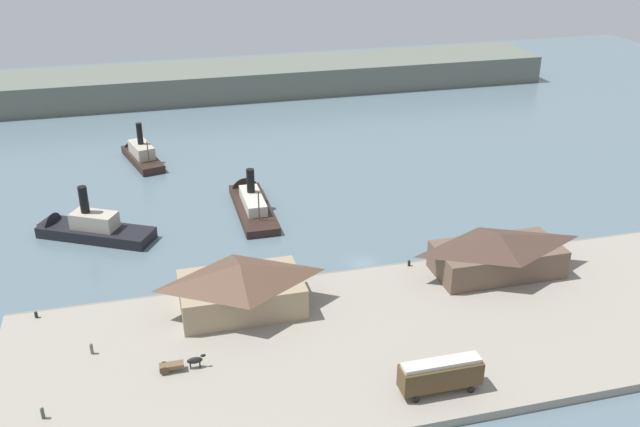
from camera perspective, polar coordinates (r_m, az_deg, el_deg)
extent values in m
plane|color=slate|center=(118.00, 3.40, -4.00)|extent=(320.00, 320.00, 0.00)
cube|color=gray|center=(100.18, 7.30, -9.61)|extent=(110.00, 36.00, 1.20)
cube|color=slate|center=(114.79, 3.96, -4.63)|extent=(110.00, 0.80, 1.00)
cube|color=#998466|center=(103.24, -6.35, -6.47)|extent=(17.44, 10.84, 4.64)
pyramid|color=brown|center=(101.39, -6.45, -4.72)|extent=(17.79, 11.38, 2.62)
cube|color=brown|center=(115.12, 14.07, -3.60)|extent=(19.78, 9.48, 4.57)
pyramid|color=#473328|center=(113.59, 14.25, -2.11)|extent=(20.17, 9.95, 2.14)
cube|color=#4C381E|center=(88.56, 9.68, -12.67)|extent=(10.17, 2.78, 2.96)
cube|color=beige|center=(87.52, 9.77, -11.77)|extent=(9.76, 1.94, 0.50)
cylinder|color=black|center=(92.02, 11.32, -12.70)|extent=(0.90, 0.18, 0.90)
cylinder|color=black|center=(90.10, 12.09, -13.72)|extent=(0.90, 0.18, 0.90)
cylinder|color=black|center=(89.55, 7.09, -13.55)|extent=(0.90, 0.18, 0.90)
cylinder|color=black|center=(87.58, 7.76, -14.63)|extent=(0.90, 0.18, 0.90)
cube|color=brown|center=(93.18, -11.87, -11.90)|extent=(3.05, 1.20, 0.50)
cylinder|color=#4C3828|center=(93.81, -12.45, -11.87)|extent=(1.20, 0.10, 1.20)
cylinder|color=#4C3828|center=(92.85, -12.41, -12.31)|extent=(1.20, 0.10, 1.20)
ellipsoid|color=black|center=(93.08, -10.06, -11.58)|extent=(2.00, 0.70, 0.90)
ellipsoid|color=black|center=(92.80, -9.40, -11.22)|extent=(0.70, 0.32, 0.44)
cylinder|color=black|center=(93.62, -9.67, -11.76)|extent=(0.16, 0.16, 1.00)
cylinder|color=black|center=(93.30, -9.64, -11.90)|extent=(0.16, 0.16, 1.00)
cylinder|color=black|center=(93.58, -10.42, -11.84)|extent=(0.16, 0.16, 1.00)
cylinder|color=black|center=(93.26, -10.39, -11.99)|extent=(0.16, 0.16, 1.00)
cylinder|color=#3D4C42|center=(90.43, -21.45, -14.76)|extent=(0.42, 0.42, 1.44)
sphere|color=#CCA889|center=(89.91, -21.53, -14.34)|extent=(0.26, 0.26, 0.26)
cylinder|color=#6B5B4C|center=(98.94, -17.92, -10.35)|extent=(0.42, 0.42, 1.45)
sphere|color=#CCA889|center=(98.46, -17.99, -9.94)|extent=(0.27, 0.27, 0.27)
cylinder|color=black|center=(109.19, -21.90, -7.59)|extent=(0.44, 0.44, 0.90)
cylinder|color=black|center=(115.20, 7.19, -4.01)|extent=(0.44, 0.44, 0.90)
cube|color=black|center=(131.69, -17.58, -1.48)|extent=(21.01, 15.36, 1.98)
cone|color=black|center=(137.21, -21.27, -0.96)|extent=(5.90, 6.56, 5.43)
cube|color=#B2A893|center=(130.68, -17.71, -0.53)|extent=(8.73, 7.19, 2.84)
cylinder|color=black|center=(129.93, -18.50, 1.07)|extent=(1.56, 1.56, 4.86)
cube|color=black|center=(164.70, -14.10, 4.28)|extent=(9.24, 18.06, 1.71)
cone|color=black|center=(172.64, -14.92, 5.15)|extent=(5.14, 4.16, 4.50)
cube|color=#B2A893|center=(163.95, -14.18, 5.00)|extent=(5.80, 9.34, 2.73)
cylinder|color=black|center=(162.83, -14.33, 6.26)|extent=(1.29, 1.29, 4.80)
cylinder|color=brown|center=(158.83, -13.69, 4.83)|extent=(0.24, 0.24, 4.97)
cube|color=black|center=(135.81, -5.40, 0.37)|extent=(6.23, 22.13, 1.47)
cone|color=black|center=(145.82, -6.14, 2.12)|extent=(5.58, 3.99, 5.58)
cube|color=beige|center=(135.08, -5.43, 1.04)|extent=(3.59, 11.46, 2.04)
cylinder|color=black|center=(135.46, -5.62, 2.65)|extent=(1.54, 1.54, 4.67)
cylinder|color=brown|center=(128.36, -4.96, 0.62)|extent=(0.24, 0.24, 5.69)
cube|color=#60665B|center=(217.02, -5.60, 10.76)|extent=(180.00, 24.00, 8.00)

